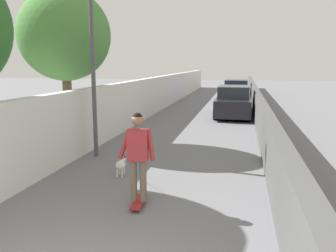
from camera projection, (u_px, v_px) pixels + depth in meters
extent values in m
plane|color=slate|center=(201.00, 118.00, 17.26)|extent=(80.00, 80.00, 0.00)
cube|color=silver|center=(137.00, 102.00, 15.71)|extent=(48.00, 0.30, 1.91)
cube|color=#4C4C4C|center=(259.00, 112.00, 14.67)|extent=(48.00, 0.30, 1.27)
cylinder|color=brown|center=(68.00, 104.00, 11.51)|extent=(0.29, 0.29, 2.67)
ellipsoid|color=#4C843D|center=(65.00, 35.00, 11.12)|extent=(2.93, 2.93, 2.90)
cylinder|color=#4C4C51|center=(93.00, 79.00, 9.76)|extent=(0.12, 0.12, 4.44)
cube|color=maroon|center=(139.00, 201.00, 6.63)|extent=(0.82, 0.29, 0.02)
cylinder|color=beige|center=(138.00, 198.00, 6.92)|extent=(0.06, 0.04, 0.06)
cylinder|color=beige|center=(145.00, 198.00, 6.90)|extent=(0.06, 0.04, 0.06)
cylinder|color=beige|center=(132.00, 209.00, 6.37)|extent=(0.06, 0.04, 0.06)
cylinder|color=beige|center=(140.00, 210.00, 6.35)|extent=(0.06, 0.04, 0.06)
cylinder|color=#726651|center=(134.00, 181.00, 6.56)|extent=(0.14, 0.14, 0.80)
cylinder|color=#726651|center=(143.00, 181.00, 6.55)|extent=(0.14, 0.14, 0.80)
cube|color=#B23338|center=(138.00, 145.00, 6.43)|extent=(0.26, 0.40, 0.58)
cylinder|color=#B23338|center=(125.00, 144.00, 6.45)|extent=(0.12, 0.29, 0.58)
cylinder|color=#B23338|center=(151.00, 145.00, 6.41)|extent=(0.11, 0.18, 0.59)
sphere|color=#9E7051|center=(137.00, 120.00, 6.35)|extent=(0.22, 0.22, 0.22)
sphere|color=black|center=(137.00, 118.00, 6.34)|extent=(0.19, 0.19, 0.19)
ellipsoid|color=white|center=(121.00, 165.00, 8.32)|extent=(0.39, 0.26, 0.22)
sphere|color=white|center=(123.00, 159.00, 8.55)|extent=(0.15, 0.15, 0.15)
cone|color=black|center=(121.00, 156.00, 8.54)|extent=(0.06, 0.06, 0.06)
cone|color=black|center=(124.00, 156.00, 8.53)|extent=(0.06, 0.06, 0.06)
cylinder|color=white|center=(119.00, 171.00, 8.47)|extent=(0.04, 0.04, 0.18)
cylinder|color=white|center=(124.00, 171.00, 8.46)|extent=(0.04, 0.04, 0.18)
cylinder|color=white|center=(117.00, 174.00, 8.24)|extent=(0.04, 0.04, 0.18)
cylinder|color=white|center=(122.00, 174.00, 8.23)|extent=(0.04, 0.04, 0.18)
cylinder|color=white|center=(118.00, 165.00, 8.08)|extent=(0.14, 0.04, 0.13)
cylinder|color=black|center=(128.00, 156.00, 7.38)|extent=(1.61, 0.94, 0.66)
cube|color=black|center=(233.00, 105.00, 17.61)|extent=(4.15, 1.70, 0.80)
cube|color=#262B33|center=(234.00, 92.00, 17.49)|extent=(2.16, 1.50, 0.60)
cylinder|color=black|center=(219.00, 107.00, 19.05)|extent=(0.64, 0.22, 0.64)
cylinder|color=black|center=(249.00, 107.00, 18.73)|extent=(0.64, 0.22, 0.64)
cylinder|color=black|center=(216.00, 113.00, 16.57)|extent=(0.64, 0.22, 0.64)
cylinder|color=black|center=(250.00, 114.00, 16.25)|extent=(0.64, 0.22, 0.64)
cube|color=navy|center=(236.00, 94.00, 24.10)|extent=(4.08, 1.70, 0.80)
cube|color=#262B33|center=(236.00, 84.00, 23.98)|extent=(2.12, 1.50, 0.60)
cylinder|color=black|center=(225.00, 96.00, 25.52)|extent=(0.64, 0.22, 0.64)
cylinder|color=black|center=(247.00, 96.00, 25.20)|extent=(0.64, 0.22, 0.64)
cylinder|color=black|center=(223.00, 99.00, 23.09)|extent=(0.64, 0.22, 0.64)
cylinder|color=black|center=(248.00, 100.00, 22.77)|extent=(0.64, 0.22, 0.64)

